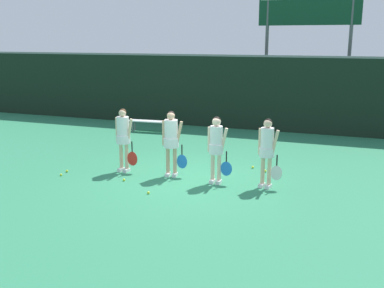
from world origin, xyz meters
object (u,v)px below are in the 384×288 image
Objects in this scene: scoreboard at (308,22)px; tennis_ball_1 at (67,171)px; player_0 at (123,135)px; tennis_ball_2 at (265,171)px; player_1 at (171,138)px; tennis_ball_0 at (61,175)px; player_2 at (216,144)px; tennis_ball_4 at (124,180)px; bench_courtside at (152,122)px; tennis_ball_5 at (253,167)px; player_3 at (267,147)px; tennis_ball_3 at (148,193)px.

tennis_ball_1 is (-5.38, -9.09, -4.23)m from scoreboard.
player_0 is at bearing 23.40° from tennis_ball_1.
tennis_ball_1 is 0.99× the size of tennis_ball_2.
player_1 is at bearing -106.62° from scoreboard.
tennis_ball_0 is (-1.41, -0.97, -1.02)m from player_0.
player_0 is (-3.92, -8.46, -3.21)m from scoreboard.
player_2 reaches higher than tennis_ball_4.
tennis_ball_1 is at bearing -93.58° from bench_courtside.
tennis_ball_1 is (-1.47, -0.63, -1.01)m from player_0.
tennis_ball_0 is 5.34m from tennis_ball_5.
player_3 reaches higher than tennis_ball_0.
player_3 is 3.10m from tennis_ball_3.
tennis_ball_0 is at bearing 170.00° from tennis_ball_3.
tennis_ball_2 is at bearing 23.40° from player_0.
bench_courtside is at bearing 147.20° from player_3.
player_1 is 26.76× the size of tennis_ball_3.
bench_courtside reaches higher than tennis_ball_1.
tennis_ball_1 is at bearing -173.60° from player_2.
scoreboard is 11.38m from tennis_ball_1.
scoreboard is 9.08m from player_3.
player_1 is 27.51× the size of tennis_ball_0.
tennis_ball_1 is (-4.18, -0.51, -0.99)m from player_2.
tennis_ball_2 is at bearing 23.55° from tennis_ball_0.
tennis_ball_3 is (-1.28, -1.35, -1.00)m from player_2.
player_0 is (1.56, -5.17, 0.66)m from bench_courtside.
player_3 is (2.58, -0.08, -0.03)m from player_1.
player_1 is at bearing 171.74° from player_2.
player_0 is at bearing 34.56° from tennis_ball_0.
tennis_ball_4 is (0.41, -0.79, -1.01)m from player_0.
tennis_ball_3 is at bearing -122.10° from tennis_ball_5.
tennis_ball_4 is at bearing -58.10° from player_0.
player_0 is 4.06m from tennis_ball_2.
tennis_ball_1 is at bearing -120.62° from scoreboard.
player_3 is 1.65m from tennis_ball_2.
tennis_ball_5 is (3.31, 1.52, -1.01)m from player_0.
tennis_ball_1 is at bearing -155.77° from tennis_ball_5.
tennis_ball_2 is 3.90m from tennis_ball_4.
tennis_ball_1 is (-2.87, -0.69, -1.02)m from player_1.
tennis_ball_0 is (-2.82, -1.03, -1.03)m from player_1.
player_2 is at bearing 11.62° from tennis_ball_0.
tennis_ball_2 reaches higher than tennis_ball_4.
tennis_ball_1 reaches higher than tennis_ball_4.
bench_courtside is at bearing 143.53° from tennis_ball_2.
scoreboard reaches higher than tennis_ball_1.
tennis_ball_4 is (1.87, -0.15, -0.00)m from tennis_ball_1.
tennis_ball_4 is at bearing -141.60° from tennis_ball_5.
tennis_ball_5 is (1.88, 2.99, 0.00)m from tennis_ball_3.
player_0 is at bearing 117.25° from tennis_ball_4.
bench_courtside is 7.62m from player_3.
player_2 is at bearing -97.97° from scoreboard.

